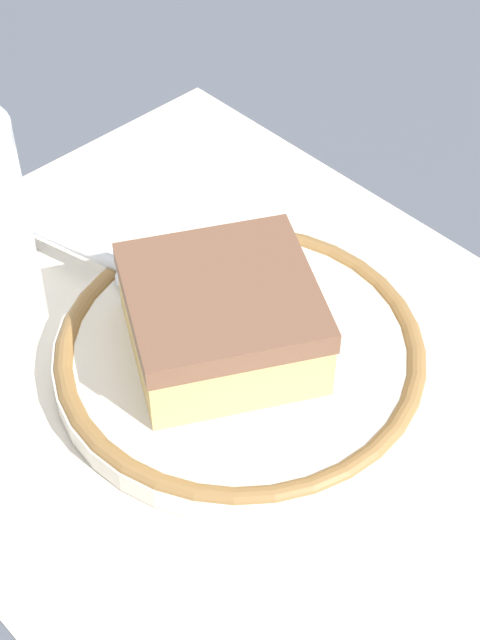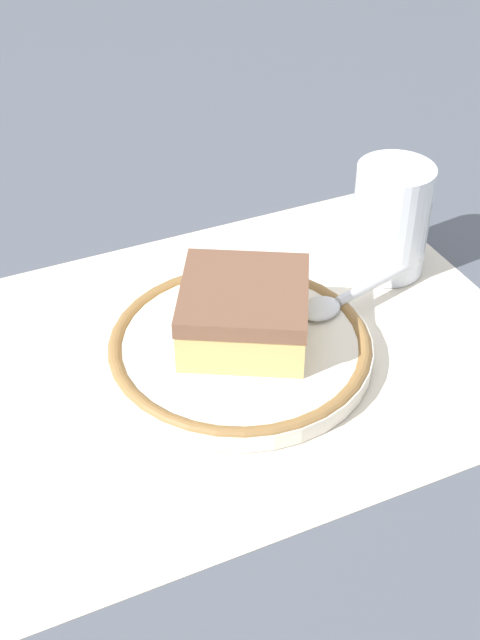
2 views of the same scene
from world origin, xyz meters
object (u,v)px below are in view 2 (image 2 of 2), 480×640
object	(u,v)px
spoon	(347,297)
cake_slice	(244,311)
cup	(390,226)
plate	(240,347)

from	to	relation	value
spoon	cake_slice	bearing A→B (deg)	-177.86
cup	spoon	bearing A→B (deg)	-145.28
cake_slice	spoon	size ratio (longest dim) A/B	1.00
cake_slice	spoon	xyz separation A→B (m)	(0.09, 0.00, -0.02)
cup	plate	bearing A→B (deg)	-161.07
plate	spoon	xyz separation A→B (m)	(0.09, 0.01, 0.01)
plate	cup	size ratio (longest dim) A/B	2.08
plate	spoon	size ratio (longest dim) A/B	1.55
spoon	cup	xyz separation A→B (m)	(0.06, 0.04, 0.02)
spoon	cup	bearing A→B (deg)	34.72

